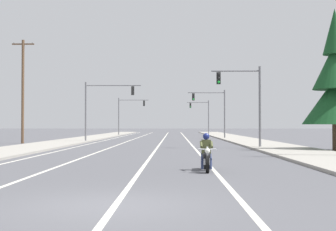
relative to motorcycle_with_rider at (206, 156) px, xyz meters
The scene contains 15 objects.
ground_plane 8.16m from the motorcycle_with_rider, 109.68° to the right, with size 400.00×400.00×0.00m, color #515156.
lane_stripe_center 37.43m from the motorcycle_with_rider, 93.92° to the left, with size 0.16×100.00×0.01m, color beige.
lane_stripe_left 37.86m from the motorcycle_with_rider, 99.43° to the left, with size 0.16×100.00×0.01m, color beige.
lane_stripe_right 37.35m from the motorcycle_with_rider, 89.53° to the left, with size 0.16×100.00×0.01m, color beige.
lane_stripe_far_left 38.43m from the motorcycle_with_rider, 103.67° to the left, with size 0.16×100.00×0.01m, color beige.
sidewalk_kerb_right 33.01m from the motorcycle_with_rider, 78.50° to the left, with size 4.40×110.00×0.14m, color #9E998E.
sidewalk_kerb_left 34.52m from the motorcycle_with_rider, 110.45° to the left, with size 4.40×110.00×0.14m, color #9E998E.
motorcycle_with_rider is the anchor object (origin of this frame).
traffic_signal_near_right 17.64m from the motorcycle_with_rider, 75.97° to the left, with size 3.74×0.37×6.20m.
traffic_signal_near_left 30.90m from the motorcycle_with_rider, 106.44° to the left, with size 5.81×0.38×6.20m.
traffic_signal_mid_right 40.64m from the motorcycle_with_rider, 84.58° to the left, with size 4.77×0.50×6.20m.
traffic_signal_mid_left 58.16m from the motorcycle_with_rider, 98.83° to the left, with size 4.96×0.52×6.20m.
traffic_signal_far_right 65.82m from the motorcycle_with_rider, 86.56° to the left, with size 3.98×0.37×6.20m.
utility_pole_left_near 30.39m from the motorcycle_with_rider, 121.46° to the left, with size 2.12×0.26×9.89m.
conifer_tree_right_verge_near 17.10m from the motorcycle_with_rider, 54.24° to the left, with size 4.43×4.43×9.75m.
Camera 1 is at (1.48, -10.15, 1.79)m, focal length 49.05 mm.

